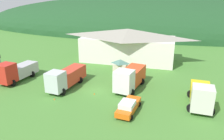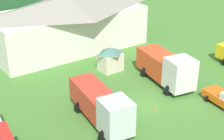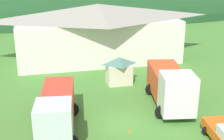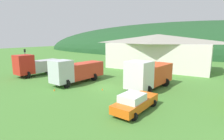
% 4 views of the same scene
% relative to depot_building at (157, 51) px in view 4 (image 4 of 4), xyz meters
% --- Properties ---
extents(ground_plane, '(200.00, 200.00, 0.00)m').
position_rel_depot_building_xyz_m(ground_plane, '(-1.39, -17.38, -3.62)').
color(ground_plane, '#477F33').
extents(forested_hill_backdrop, '(154.71, 60.00, 26.31)m').
position_rel_depot_building_xyz_m(forested_hill_backdrop, '(-1.39, 48.25, -3.62)').
color(forested_hill_backdrop, '#1E4723').
rests_on(forested_hill_backdrop, ground).
extents(depot_building, '(21.15, 9.51, 7.02)m').
position_rel_depot_building_xyz_m(depot_building, '(0.00, 0.00, 0.00)').
color(depot_building, white).
rests_on(depot_building, ground).
extents(play_shed_cream, '(2.64, 2.20, 2.79)m').
position_rel_depot_building_xyz_m(play_shed_cream, '(0.48, -8.96, -2.18)').
color(play_shed_cream, beige).
rests_on(play_shed_cream, ground).
extents(crane_truck_red, '(3.71, 7.62, 3.62)m').
position_rel_depot_building_xyz_m(crane_truck_red, '(-15.66, -17.14, -1.84)').
color(crane_truck_red, red).
rests_on(crane_truck_red, ground).
extents(tow_truck_silver, '(3.71, 8.43, 3.45)m').
position_rel_depot_building_xyz_m(tow_truck_silver, '(-6.30, -17.43, -1.86)').
color(tow_truck_silver, silver).
rests_on(tow_truck_silver, ground).
extents(heavy_rig_white, '(4.15, 8.10, 3.70)m').
position_rel_depot_building_xyz_m(heavy_rig_white, '(3.42, -15.12, -1.73)').
color(heavy_rig_white, white).
rests_on(heavy_rig_white, ground).
extents(service_pickup_orange, '(2.68, 5.42, 1.66)m').
position_rel_depot_building_xyz_m(service_pickup_orange, '(4.72, -22.29, -2.79)').
color(service_pickup_orange, orange).
rests_on(service_pickup_orange, ground).
extents(traffic_light_west, '(0.20, 0.32, 4.34)m').
position_rel_depot_building_xyz_m(traffic_light_west, '(-18.85, -16.74, -0.97)').
color(traffic_light_west, '#4C4C51').
rests_on(traffic_light_west, ground).
extents(traffic_cone_near_pickup, '(0.36, 0.36, 0.53)m').
position_rel_depot_building_xyz_m(traffic_cone_near_pickup, '(-6.01, -21.72, -3.62)').
color(traffic_cone_near_pickup, orange).
rests_on(traffic_cone_near_pickup, ground).
extents(traffic_cone_mid_row, '(0.36, 0.36, 0.49)m').
position_rel_depot_building_xyz_m(traffic_cone_mid_row, '(-1.18, -18.55, -3.62)').
color(traffic_cone_mid_row, orange).
rests_on(traffic_cone_mid_row, ground).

